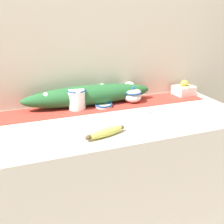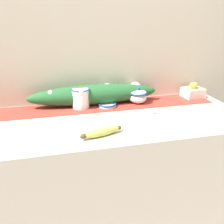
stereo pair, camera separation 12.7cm
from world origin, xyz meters
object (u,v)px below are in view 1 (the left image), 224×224
object	(u,v)px
spoon	(149,111)
gift_box	(184,90)
sugar_bowl	(133,95)
small_dish	(104,105)
cream_pitcher	(77,99)
banana	(106,132)

from	to	relation	value
spoon	gift_box	bearing A→B (deg)	27.12
sugar_bowl	spoon	distance (m)	0.19
small_dish	cream_pitcher	bearing A→B (deg)	172.47
banana	spoon	bearing A→B (deg)	31.93
spoon	small_dish	bearing A→B (deg)	140.52
cream_pitcher	sugar_bowl	bearing A→B (deg)	-0.25
sugar_bowl	gift_box	world-z (taller)	sugar_bowl
gift_box	sugar_bowl	bearing A→B (deg)	-176.16
sugar_bowl	spoon	bearing A→B (deg)	-84.42
spoon	gift_box	world-z (taller)	gift_box
cream_pitcher	banana	bearing A→B (deg)	-83.45
banana	gift_box	world-z (taller)	gift_box
small_dish	gift_box	size ratio (longest dim) A/B	0.79
cream_pitcher	gift_box	distance (m)	0.74
spoon	banana	bearing A→B (deg)	-150.17
small_dish	banana	world-z (taller)	banana
gift_box	spoon	bearing A→B (deg)	-150.77
cream_pitcher	banana	xyz separation A→B (m)	(0.04, -0.39, -0.04)
cream_pitcher	sugar_bowl	size ratio (longest dim) A/B	1.13
cream_pitcher	gift_box	xyz separation A→B (m)	(0.74, 0.02, -0.03)
small_dish	banana	size ratio (longest dim) A/B	0.52
small_dish	spoon	size ratio (longest dim) A/B	0.65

